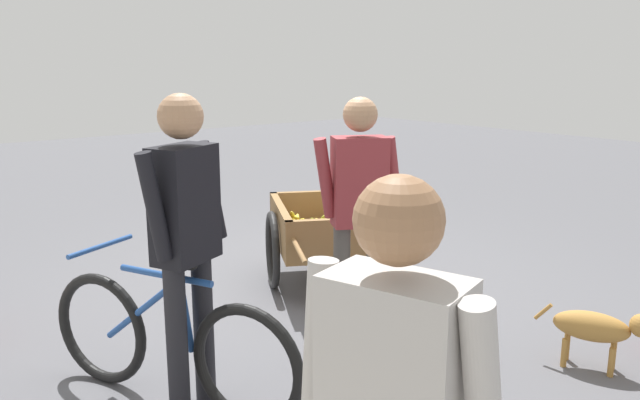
{
  "coord_description": "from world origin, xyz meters",
  "views": [
    {
      "loc": [
        -3.8,
        3.0,
        1.83
      ],
      "look_at": [
        0.05,
        -0.08,
        0.75
      ],
      "focal_mm": 35.54,
      "sensor_mm": 36.0,
      "label": 1
    }
  ],
  "objects_px": {
    "bicycle": "(169,342)",
    "dog": "(598,328)",
    "vendor_person": "(359,200)",
    "cyclist_person": "(186,226)",
    "fruit_cart": "(325,233)"
  },
  "relations": [
    {
      "from": "bicycle",
      "to": "dog",
      "type": "height_order",
      "value": "bicycle"
    },
    {
      "from": "vendor_person",
      "to": "cyclist_person",
      "type": "height_order",
      "value": "cyclist_person"
    },
    {
      "from": "fruit_cart",
      "to": "vendor_person",
      "type": "height_order",
      "value": "vendor_person"
    },
    {
      "from": "fruit_cart",
      "to": "bicycle",
      "type": "bearing_deg",
      "value": 116.91
    },
    {
      "from": "cyclist_person",
      "to": "vendor_person",
      "type": "bearing_deg",
      "value": -86.57
    },
    {
      "from": "fruit_cart",
      "to": "dog",
      "type": "distance_m",
      "value": 2.23
    },
    {
      "from": "dog",
      "to": "bicycle",
      "type": "bearing_deg",
      "value": 59.99
    },
    {
      "from": "bicycle",
      "to": "cyclist_person",
      "type": "height_order",
      "value": "cyclist_person"
    },
    {
      "from": "cyclist_person",
      "to": "dog",
      "type": "height_order",
      "value": "cyclist_person"
    },
    {
      "from": "vendor_person",
      "to": "dog",
      "type": "height_order",
      "value": "vendor_person"
    },
    {
      "from": "bicycle",
      "to": "cyclist_person",
      "type": "bearing_deg",
      "value": -155.7
    },
    {
      "from": "vendor_person",
      "to": "bicycle",
      "type": "height_order",
      "value": "vendor_person"
    },
    {
      "from": "fruit_cart",
      "to": "cyclist_person",
      "type": "xyz_separation_m",
      "value": [
        -1.08,
        1.79,
        0.57
      ]
    },
    {
      "from": "vendor_person",
      "to": "bicycle",
      "type": "bearing_deg",
      "value": 87.22
    },
    {
      "from": "vendor_person",
      "to": "dog",
      "type": "relative_size",
      "value": 2.56
    }
  ]
}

